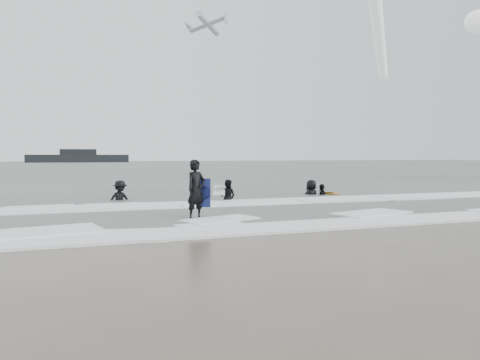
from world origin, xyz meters
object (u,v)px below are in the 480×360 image
object	(u,v)px
surfer_right_far	(311,195)
vessel_horizon	(78,158)
surfer_wading	(228,202)
airshow_jet	(358,23)
surfer_centre	(196,219)
surfer_right_near	(322,196)
surfer_breaker	(120,201)

from	to	relation	value
surfer_right_far	vessel_horizon	xyz separation A→B (m)	(-10.47, 128.15, 1.48)
surfer_wading	airshow_jet	distance (m)	42.95
surfer_centre	vessel_horizon	bearing A→B (deg)	63.83
vessel_horizon	surfer_right_near	bearing A→B (deg)	-85.14
surfer_centre	surfer_wading	xyz separation A→B (m)	(2.74, 5.10, 0.00)
surfer_wading	vessel_horizon	bearing A→B (deg)	-44.72
surfer_breaker	surfer_right_near	world-z (taller)	surfer_breaker
surfer_wading	surfer_breaker	world-z (taller)	surfer_breaker
surfer_wading	surfer_right_near	world-z (taller)	surfer_right_near
surfer_right_far	airshow_jet	size ratio (longest dim) A/B	0.05
surfer_wading	surfer_right_near	size ratio (longest dim) A/B	0.89
surfer_breaker	surfer_right_far	world-z (taller)	surfer_right_far
surfer_right_far	surfer_wading	bearing A→B (deg)	-4.21
surfer_right_far	surfer_breaker	bearing A→B (deg)	-24.28
surfer_centre	surfer_breaker	distance (m)	7.26
surfer_right_near	vessel_horizon	distance (m)	128.92
airshow_jet	vessel_horizon	bearing A→B (deg)	107.16
surfer_right_far	airshow_jet	distance (m)	38.66
surfer_centre	surfer_right_far	distance (m)	10.61
airshow_jet	surfer_right_far	bearing A→B (deg)	-127.26
surfer_right_far	surfer_centre	bearing A→B (deg)	17.23
surfer_right_far	vessel_horizon	size ratio (longest dim) A/B	0.07
vessel_horizon	airshow_jet	bearing A→B (deg)	-72.84
surfer_wading	surfer_right_far	bearing A→B (deg)	-117.31
vessel_horizon	airshow_jet	distance (m)	106.93
surfer_wading	surfer_right_near	xyz separation A→B (m)	(5.70, 1.58, 0.00)
surfer_right_near	airshow_jet	world-z (taller)	airshow_jet
airshow_jet	surfer_centre	bearing A→B (deg)	-130.00
surfer_breaker	surfer_right_near	bearing A→B (deg)	-21.21
surfer_wading	airshow_jet	size ratio (longest dim) A/B	0.04
surfer_wading	airshow_jet	xyz separation A→B (m)	(25.95, 29.09, 18.05)
surfer_wading	surfer_right_far	distance (m)	5.57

